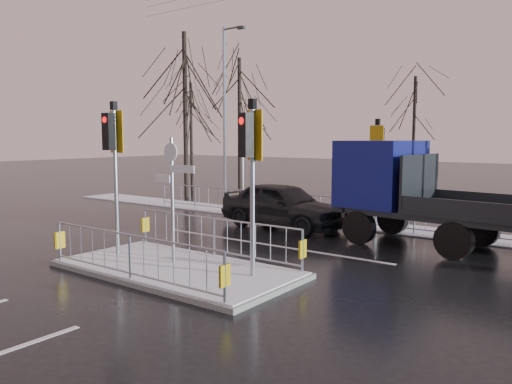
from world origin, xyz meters
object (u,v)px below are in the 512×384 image
Objects in this scene: car_far_lane at (283,205)px; street_lamp_left at (226,110)px; traffic_island at (176,256)px; flatbed_truck at (409,189)px.

street_lamp_left is (-5.19, 3.01, 3.67)m from car_far_lane.
flatbed_truck is (3.34, 6.50, 1.27)m from traffic_island.
traffic_island reaches higher than car_far_lane.
street_lamp_left is (-6.42, 9.49, 4.10)m from traffic_island.
car_far_lane is 0.59× the size of street_lamp_left.
flatbed_truck is at bearing 62.80° from traffic_island.
car_far_lane is at bearing 100.75° from traffic_island.
car_far_lane is (-1.23, 6.48, 0.43)m from traffic_island.
flatbed_truck is 0.85× the size of street_lamp_left.
car_far_lane is 4.65m from flatbed_truck.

